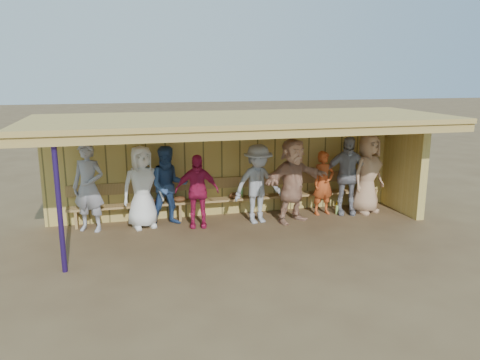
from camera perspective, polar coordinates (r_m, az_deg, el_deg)
name	(u,v)px	position (r m, az deg, el deg)	size (l,w,h in m)	color
ground	(244,230)	(10.41, 0.47, -6.06)	(90.00, 90.00, 0.00)	brown
player_a	(89,187)	(10.61, -17.97, -0.86)	(0.71, 0.47, 1.95)	#9A99A1
player_b	(142,187)	(10.56, -11.81, -0.84)	(0.90, 0.59, 1.85)	white
player_c	(169,186)	(10.63, -8.71, -0.72)	(0.88, 0.69, 1.81)	#2F4D82
player_d	(197,191)	(10.44, -5.28, -1.35)	(0.97, 0.40, 1.65)	#B61D4C
player_e	(258,184)	(10.67, 2.19, -0.49)	(1.18, 0.68, 1.82)	#979AA0
player_f	(293,180)	(10.78, 6.44, -0.03)	(1.83, 0.58, 1.97)	tan
player_g	(323,183)	(11.51, 10.14, -0.37)	(0.57, 0.37, 1.56)	#C54D1F
player_h	(368,174)	(11.84, 15.29, 0.72)	(0.95, 0.62, 1.95)	tan
player_extra	(347,175)	(11.60, 12.87, 0.54)	(1.13, 0.47, 1.92)	gray
dugout_structure	(253,149)	(10.74, 1.58, 3.86)	(8.80, 3.20, 2.50)	tan
bench	(232,194)	(11.30, -0.95, -1.73)	(7.60, 0.34, 0.93)	#A98348
dugout_equipment	(218,198)	(11.11, -2.64, -2.20)	(5.83, 0.62, 0.80)	yellow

